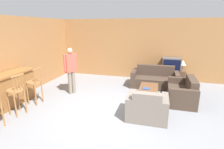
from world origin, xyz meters
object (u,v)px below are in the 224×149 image
(bar_chair_mid, at_px, (16,93))
(couch_far, at_px, (155,80))
(tv, at_px, (171,64))
(table_lamp, at_px, (183,63))
(armchair_near, at_px, (147,108))
(bar_chair_far, at_px, (34,85))
(loveseat_right, at_px, (183,93))
(tv_unit, at_px, (170,76))
(person_by_window, at_px, (71,68))
(coffee_table, at_px, (149,89))
(book_on_table, at_px, (146,89))

(bar_chair_mid, relative_size, couch_far, 0.64)
(tv, height_order, table_lamp, tv)
(armchair_near, relative_size, tv, 1.40)
(bar_chair_far, relative_size, armchair_near, 1.11)
(loveseat_right, xyz_separation_m, table_lamp, (0.16, 1.95, 0.56))
(bar_chair_mid, height_order, tv, bar_chair_mid)
(bar_chair_far, height_order, tv_unit, bar_chair_far)
(person_by_window, bearing_deg, tv_unit, 33.20)
(table_lamp, distance_m, person_by_window, 4.41)
(armchair_near, bearing_deg, person_by_window, 157.62)
(loveseat_right, xyz_separation_m, coffee_table, (-1.03, -0.08, 0.06))
(loveseat_right, distance_m, table_lamp, 2.03)
(person_by_window, bearing_deg, couch_far, 27.43)
(armchair_near, distance_m, tv, 3.42)
(loveseat_right, bearing_deg, bar_chair_mid, -154.83)
(couch_far, relative_size, tv, 2.43)
(armchair_near, distance_m, book_on_table, 1.10)
(bar_chair_far, bearing_deg, loveseat_right, 17.00)
(couch_far, height_order, tv_unit, couch_far)
(bar_chair_mid, distance_m, armchair_near, 3.42)
(bar_chair_mid, xyz_separation_m, table_lamp, (4.48, 3.98, 0.25))
(couch_far, bearing_deg, table_lamp, 36.52)
(bar_chair_far, distance_m, loveseat_right, 4.53)
(book_on_table, relative_size, person_by_window, 0.13)
(couch_far, distance_m, loveseat_right, 1.47)
(armchair_near, relative_size, book_on_table, 4.77)
(bar_chair_mid, distance_m, tv_unit, 5.69)
(tv_unit, xyz_separation_m, book_on_table, (-0.83, -2.22, 0.15))
(armchair_near, distance_m, table_lamp, 3.55)
(bar_chair_far, distance_m, person_by_window, 1.28)
(book_on_table, height_order, person_by_window, person_by_window)
(coffee_table, distance_m, book_on_table, 0.22)
(armchair_near, distance_m, person_by_window, 2.95)
(bar_chair_mid, bearing_deg, book_on_table, 28.60)
(loveseat_right, bearing_deg, coffee_table, -175.52)
(loveseat_right, xyz_separation_m, tv, (-0.28, 1.94, 0.49))
(bar_chair_mid, distance_m, book_on_table, 3.67)
(armchair_near, bearing_deg, tv_unit, 77.91)
(book_on_table, bearing_deg, armchair_near, -83.64)
(tv, relative_size, book_on_table, 3.41)
(book_on_table, bearing_deg, couch_far, 81.46)
(bar_chair_mid, xyz_separation_m, coffee_table, (3.29, 1.95, -0.26))
(bar_chair_mid, height_order, person_by_window, person_by_window)
(bar_chair_mid, xyz_separation_m, tv_unit, (4.05, 3.98, -0.34))
(couch_far, xyz_separation_m, person_by_window, (-2.77, -1.44, 0.61))
(book_on_table, relative_size, table_lamp, 0.48)
(couch_far, height_order, person_by_window, person_by_window)
(loveseat_right, bearing_deg, book_on_table, -165.90)
(bar_chair_far, relative_size, coffee_table, 1.09)
(loveseat_right, height_order, book_on_table, loveseat_right)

